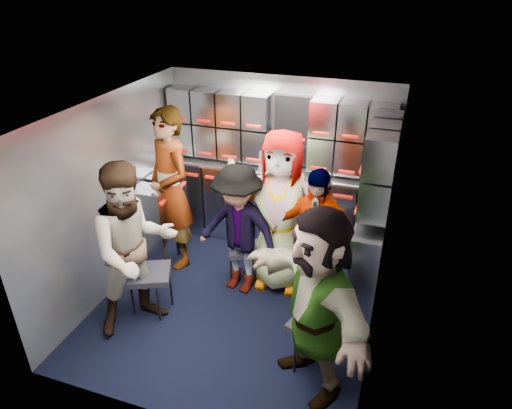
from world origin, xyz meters
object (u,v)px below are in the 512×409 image
(jump_seat_center, at_px, (284,247))
(jump_seat_mid_right, at_px, (316,259))
(jump_seat_mid_left, at_px, (245,251))
(attendant_arc_b, at_px, (239,231))
(jump_seat_near_right, at_px, (317,328))
(attendant_standing, at_px, (170,190))
(attendant_arc_a, at_px, (134,249))
(attendant_arc_d, at_px, (314,240))
(jump_seat_near_left, at_px, (150,276))
(attendant_arc_c, at_px, (281,212))
(attendant_arc_e, at_px, (316,304))

(jump_seat_center, height_order, jump_seat_mid_right, jump_seat_mid_right)
(jump_seat_mid_left, height_order, attendant_arc_b, attendant_arc_b)
(jump_seat_mid_left, xyz_separation_m, jump_seat_near_right, (1.04, -1.02, 0.07))
(jump_seat_mid_left, xyz_separation_m, attendant_standing, (-0.92, 0.07, 0.58))
(attendant_arc_a, distance_m, attendant_arc_d, 1.75)
(jump_seat_center, bearing_deg, attendant_arc_d, -44.01)
(jump_seat_mid_left, distance_m, attendant_arc_a, 1.33)
(jump_seat_mid_left, bearing_deg, jump_seat_mid_right, 1.82)
(jump_seat_near_left, relative_size, attendant_arc_b, 0.36)
(attendant_arc_c, bearing_deg, attendant_arc_a, -137.34)
(jump_seat_mid_left, bearing_deg, attendant_arc_e, -49.00)
(attendant_standing, distance_m, attendant_arc_b, 0.98)
(jump_seat_near_left, relative_size, jump_seat_mid_left, 1.16)
(attendant_arc_c, bearing_deg, jump_seat_mid_right, -5.46)
(attendant_arc_d, xyz_separation_m, attendant_arc_e, (0.24, -1.04, 0.08))
(attendant_arc_a, bearing_deg, attendant_arc_c, -7.67)
(jump_seat_near_right, distance_m, attendant_arc_d, 0.95)
(attendant_arc_c, height_order, attendant_arc_d, attendant_arc_c)
(jump_seat_near_left, bearing_deg, jump_seat_mid_left, 48.47)
(jump_seat_center, distance_m, attendant_arc_b, 0.69)
(jump_seat_near_right, relative_size, attendant_arc_d, 0.34)
(attendant_arc_e, bearing_deg, jump_seat_center, 158.08)
(jump_seat_mid_left, relative_size, jump_seat_near_right, 0.87)
(attendant_arc_c, bearing_deg, attendant_standing, 178.58)
(attendant_arc_e, bearing_deg, attendant_arc_a, -142.48)
(jump_seat_near_left, xyz_separation_m, jump_seat_mid_left, (0.73, 0.82, -0.06))
(jump_seat_near_right, bearing_deg, attendant_arc_e, -90.00)
(attendant_arc_c, distance_m, attendant_arc_e, 1.41)
(jump_seat_near_right, distance_m, attendant_standing, 2.30)
(attendant_standing, bearing_deg, attendant_arc_b, 17.59)
(jump_seat_center, bearing_deg, attendant_arc_b, -133.16)
(jump_seat_mid_left, xyz_separation_m, attendant_arc_a, (-0.73, -1.00, 0.50))
(jump_seat_near_left, relative_size, attendant_arc_a, 0.31)
(attendant_arc_d, bearing_deg, jump_seat_center, 140.94)
(attendant_standing, bearing_deg, jump_seat_mid_left, 28.41)
(jump_seat_center, distance_m, attendant_standing, 1.45)
(jump_seat_mid_right, bearing_deg, attendant_arc_b, -165.60)
(attendant_arc_a, height_order, attendant_arc_d, attendant_arc_a)
(jump_seat_near_left, height_order, jump_seat_center, jump_seat_near_left)
(jump_seat_center, relative_size, attendant_arc_b, 0.29)
(attendant_arc_b, bearing_deg, attendant_arc_e, -33.23)
(jump_seat_center, height_order, jump_seat_near_right, jump_seat_near_right)
(jump_seat_near_right, relative_size, attendant_standing, 0.28)
(attendant_standing, bearing_deg, jump_seat_near_right, 3.96)
(jump_seat_near_left, bearing_deg, jump_seat_center, 43.42)
(attendant_arc_e, bearing_deg, attendant_arc_d, 146.75)
(jump_seat_mid_right, relative_size, attendant_arc_e, 0.29)
(jump_seat_mid_right, bearing_deg, attendant_arc_c, 175.29)
(jump_seat_center, height_order, attendant_arc_a, attendant_arc_a)
(jump_seat_near_left, distance_m, jump_seat_center, 1.54)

